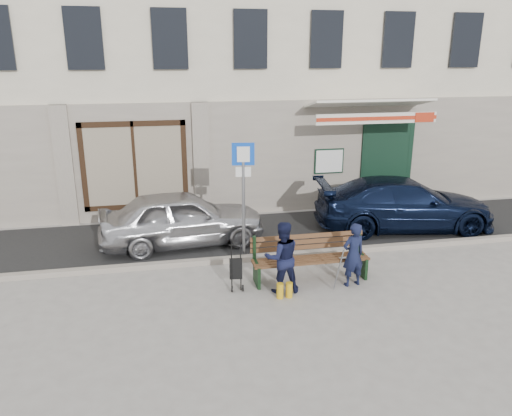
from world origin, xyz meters
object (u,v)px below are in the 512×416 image
object	(u,v)px
car_silver	(182,218)
bench	(308,259)
parking_sign	(243,182)
woman	(282,257)
car_navy	(404,204)
stroller	(236,270)
man	(353,255)

from	to	relation	value
car_silver	bench	size ratio (longest dim) A/B	1.63
parking_sign	woman	xyz separation A→B (m)	(0.43, -1.80, -1.05)
car_silver	woman	xyz separation A→B (m)	(1.75, -2.90, 0.05)
car_navy	parking_sign	world-z (taller)	parking_sign
woman	parking_sign	bearing A→B (deg)	-77.52
woman	stroller	xyz separation A→B (m)	(-0.85, 0.32, -0.33)
parking_sign	bench	distance (m)	2.21
car_navy	man	distance (m)	3.92
bench	stroller	size ratio (longest dim) A/B	2.74
car_navy	bench	distance (m)	4.24
car_silver	stroller	bearing A→B (deg)	-166.88
car_silver	bench	bearing A→B (deg)	-142.28
car_silver	car_navy	distance (m)	5.78
stroller	car_navy	bearing A→B (deg)	36.36
car_navy	stroller	bearing A→B (deg)	125.66
stroller	car_silver	bearing A→B (deg)	117.33
bench	woman	bearing A→B (deg)	-149.02
parking_sign	stroller	distance (m)	2.07
car_navy	parking_sign	distance (m)	4.74
car_silver	man	xyz separation A→B (m)	(3.20, -2.91, -0.01)
man	bench	bearing A→B (deg)	-38.19
woman	stroller	distance (m)	0.97
man	stroller	size ratio (longest dim) A/B	1.50
car_navy	woman	size ratio (longest dim) A/B	3.23
man	woman	world-z (taller)	woman
car_silver	man	world-z (taller)	car_silver
man	car_navy	bearing A→B (deg)	-142.45
car_navy	woman	distance (m)	4.99
car_navy	man	world-z (taller)	car_navy
car_navy	car_silver	bearing A→B (deg)	97.86
bench	car_navy	bearing A→B (deg)	36.96
bench	parking_sign	bearing A→B (deg)	127.69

